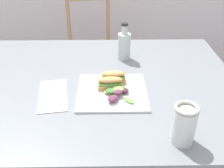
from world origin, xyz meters
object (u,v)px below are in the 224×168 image
at_px(chair_wooden_far, 91,47).
at_px(mason_jar_iced_tea, 184,126).
at_px(bottle_cold_brew, 124,47).
at_px(sandwich_half_front, 110,83).
at_px(fork_on_napkin, 53,92).
at_px(plate_lunch, 112,92).
at_px(dining_table, 98,101).
at_px(sandwich_half_back, 114,77).

bearing_deg(chair_wooden_far, mason_jar_iced_tea, -75.31).
bearing_deg(bottle_cold_brew, mason_jar_iced_tea, -76.00).
bearing_deg(sandwich_half_front, mason_jar_iced_tea, -53.58).
distance_m(fork_on_napkin, mason_jar_iced_tea, 0.57).
xyz_separation_m(plate_lunch, bottle_cold_brew, (0.07, 0.34, 0.06)).
bearing_deg(chair_wooden_far, bottle_cold_brew, -74.79).
bearing_deg(sandwich_half_front, dining_table, 125.06).
bearing_deg(fork_on_napkin, dining_table, 28.15).
distance_m(chair_wooden_far, bottle_cold_brew, 0.93).
relative_size(sandwich_half_front, mason_jar_iced_tea, 0.77).
bearing_deg(sandwich_half_back, sandwich_half_front, -106.76).
xyz_separation_m(chair_wooden_far, sandwich_half_back, (0.16, -1.10, 0.33)).
bearing_deg(plate_lunch, chair_wooden_far, 97.69).
bearing_deg(mason_jar_iced_tea, plate_lunch, 127.07).
distance_m(dining_table, mason_jar_iced_tea, 0.53).
distance_m(sandwich_half_front, fork_on_napkin, 0.25).
xyz_separation_m(sandwich_half_front, bottle_cold_brew, (0.08, 0.32, 0.03)).
xyz_separation_m(dining_table, sandwich_half_front, (0.06, -0.08, 0.15)).
relative_size(sandwich_half_back, mason_jar_iced_tea, 0.77).
relative_size(dining_table, mason_jar_iced_tea, 9.14).
height_order(chair_wooden_far, sandwich_half_front, chair_wooden_far).
bearing_deg(dining_table, fork_on_napkin, -151.85).
relative_size(dining_table, sandwich_half_front, 11.90).
relative_size(dining_table, chair_wooden_far, 1.49).
height_order(plate_lunch, sandwich_half_back, sandwich_half_back).
relative_size(dining_table, bottle_cold_brew, 6.64).
relative_size(chair_wooden_far, plate_lunch, 2.98).
bearing_deg(mason_jar_iced_tea, chair_wooden_far, 104.69).
bearing_deg(bottle_cold_brew, sandwich_half_front, -103.61).
height_order(sandwich_half_front, sandwich_half_back, same).
relative_size(dining_table, plate_lunch, 4.44).
xyz_separation_m(plate_lunch, sandwich_half_back, (0.01, 0.07, 0.03)).
bearing_deg(plate_lunch, dining_table, 123.22).
xyz_separation_m(bottle_cold_brew, mason_jar_iced_tea, (0.16, -0.64, -0.00)).
xyz_separation_m(plate_lunch, mason_jar_iced_tea, (0.23, -0.30, 0.06)).
bearing_deg(bottle_cold_brew, dining_table, -119.36).
height_order(fork_on_napkin, mason_jar_iced_tea, mason_jar_iced_tea).
bearing_deg(mason_jar_iced_tea, sandwich_half_front, 126.42).
relative_size(chair_wooden_far, mason_jar_iced_tea, 6.14).
height_order(dining_table, sandwich_half_back, sandwich_half_back).
height_order(plate_lunch, bottle_cold_brew, bottle_cold_brew).
distance_m(dining_table, sandwich_half_front, 0.18).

